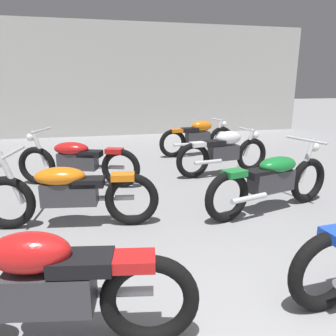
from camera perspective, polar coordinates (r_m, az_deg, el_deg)
name	(u,v)px	position (r m, az deg, el deg)	size (l,w,h in m)	color
back_wall	(122,80)	(11.12, -8.10, 15.07)	(12.75, 0.24, 3.60)	#B2B2AD
motorcycle_left_row_0	(48,287)	(2.37, -20.38, -19.09)	(1.96, 0.56, 0.88)	black
motorcycle_left_row_1	(69,192)	(4.13, -17.09, -4.07)	(2.16, 0.68, 0.97)	black
motorcycle_left_row_2	(77,160)	(5.75, -15.72, 1.32)	(2.08, 0.95, 0.97)	black
motorcycle_right_row_1	(272,180)	(4.66, 17.85, -1.99)	(2.12, 0.85, 0.97)	black
motorcycle_right_row_2	(224,151)	(6.31, 9.84, 2.91)	(1.96, 0.58, 0.88)	black
motorcycle_right_row_3	(198,137)	(7.94, 5.32, 5.52)	(1.97, 0.55, 0.88)	black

